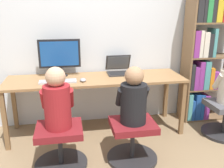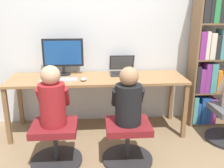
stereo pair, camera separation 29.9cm
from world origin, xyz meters
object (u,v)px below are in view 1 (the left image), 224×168
object	(u,v)px
keyboard	(58,81)
person_at_laptop	(134,98)
office_chair_left	(60,146)
laptop	(120,70)
bookshelf	(205,60)
person_at_monitor	(57,101)
desktop_monitor	(60,56)
office_chair_right	(132,140)

from	to	relation	value
keyboard	person_at_laptop	distance (m)	0.97
office_chair_left	person_at_laptop	distance (m)	0.89
laptop	bookshelf	bearing A→B (deg)	-2.41
laptop	person_at_monitor	bearing A→B (deg)	-132.65
office_chair_left	laptop	bearing A→B (deg)	47.49
desktop_monitor	office_chair_left	size ratio (longest dim) A/B	0.96
laptop	office_chair_right	xyz separation A→B (m)	(-0.04, -0.90, -0.55)
keyboard	office_chair_left	world-z (taller)	keyboard
laptop	bookshelf	size ratio (longest dim) A/B	0.18
office_chair_left	person_at_monitor	distance (m)	0.49
keyboard	person_at_monitor	world-z (taller)	person_at_monitor
person_at_laptop	laptop	bearing A→B (deg)	87.28
bookshelf	person_at_monitor	bearing A→B (deg)	-157.73
desktop_monitor	bookshelf	size ratio (longest dim) A/B	0.28
laptop	office_chair_left	distance (m)	1.31
laptop	bookshelf	xyz separation A→B (m)	(1.20, -0.05, 0.10)
laptop	person_at_monitor	xyz separation A→B (m)	(-0.80, -0.87, -0.07)
desktop_monitor	laptop	size ratio (longest dim) A/B	1.55
keyboard	bookshelf	world-z (taller)	bookshelf
laptop	person_at_monitor	world-z (taller)	person_at_monitor
person_at_monitor	person_at_laptop	size ratio (longest dim) A/B	1.04
office_chair_right	person_at_laptop	size ratio (longest dim) A/B	0.92
laptop	office_chair_right	bearing A→B (deg)	-92.71
keyboard	bookshelf	distance (m)	2.02
person_at_laptop	bookshelf	xyz separation A→B (m)	(1.24, 0.84, 0.18)
laptop	office_chair_left	bearing A→B (deg)	-132.51
keyboard	office_chair_right	world-z (taller)	keyboard
laptop	person_at_laptop	world-z (taller)	person_at_laptop
keyboard	person_at_laptop	xyz separation A→B (m)	(0.76, -0.60, -0.04)
office_chair_left	office_chair_right	distance (m)	0.76
laptop	office_chair_left	xyz separation A→B (m)	(-0.80, -0.87, -0.55)
desktop_monitor	office_chair_left	world-z (taller)	desktop_monitor
desktop_monitor	laptop	xyz separation A→B (m)	(0.78, 0.00, -0.21)
laptop	office_chair_left	size ratio (longest dim) A/B	0.62
desktop_monitor	laptop	bearing A→B (deg)	0.18
office_chair_left	person_at_laptop	world-z (taller)	person_at_laptop
person_at_monitor	person_at_laptop	world-z (taller)	person_at_monitor
office_chair_right	laptop	bearing A→B (deg)	87.29
office_chair_left	office_chair_right	bearing A→B (deg)	-1.65
keyboard	office_chair_left	bearing A→B (deg)	-89.43
desktop_monitor	person_at_laptop	world-z (taller)	desktop_monitor
office_chair_left	bookshelf	distance (m)	2.26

